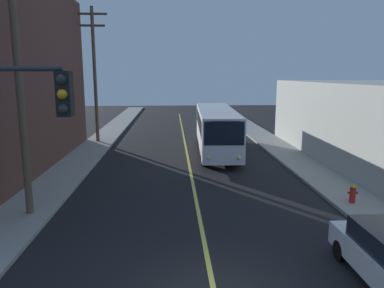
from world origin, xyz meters
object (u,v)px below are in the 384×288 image
(utility_pole_mid, at_px, (95,69))
(fire_hydrant, at_px, (353,193))
(city_bus, at_px, (216,128))
(utility_pole_near, at_px, (16,52))

(utility_pole_mid, distance_m, fire_hydrant, 22.16)
(city_bus, relative_size, utility_pole_near, 1.04)
(utility_pole_near, bearing_deg, utility_pole_mid, 91.65)
(utility_pole_mid, bearing_deg, utility_pole_near, -88.35)
(fire_hydrant, bearing_deg, utility_pole_mid, 131.60)
(utility_pole_near, height_order, utility_pole_mid, utility_pole_near)
(utility_pole_mid, height_order, fire_hydrant, utility_pole_mid)
(utility_pole_near, relative_size, fire_hydrant, 14.00)
(city_bus, height_order, utility_pole_near, utility_pole_near)
(city_bus, distance_m, utility_pole_near, 15.99)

